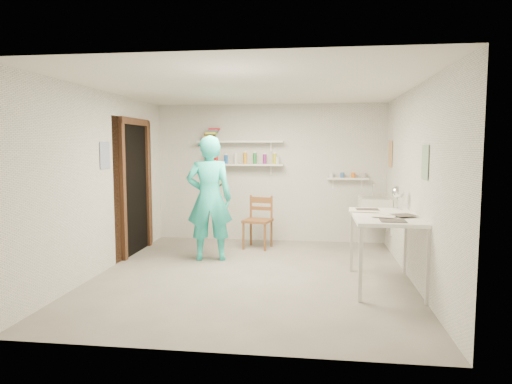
# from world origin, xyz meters

# --- Properties ---
(floor) EXTENTS (4.00, 4.50, 0.02)m
(floor) POSITION_xyz_m (0.00, 0.00, -0.01)
(floor) COLOR slate
(floor) RESTS_ON ground
(ceiling) EXTENTS (4.00, 4.50, 0.02)m
(ceiling) POSITION_xyz_m (0.00, 0.00, 2.41)
(ceiling) COLOR silver
(ceiling) RESTS_ON wall_back
(wall_back) EXTENTS (4.00, 0.02, 2.40)m
(wall_back) POSITION_xyz_m (0.00, 2.26, 1.20)
(wall_back) COLOR silver
(wall_back) RESTS_ON ground
(wall_front) EXTENTS (4.00, 0.02, 2.40)m
(wall_front) POSITION_xyz_m (0.00, -2.26, 1.20)
(wall_front) COLOR silver
(wall_front) RESTS_ON ground
(wall_left) EXTENTS (0.02, 4.50, 2.40)m
(wall_left) POSITION_xyz_m (-2.01, 0.00, 1.20)
(wall_left) COLOR silver
(wall_left) RESTS_ON ground
(wall_right) EXTENTS (0.02, 4.50, 2.40)m
(wall_right) POSITION_xyz_m (2.01, 0.00, 1.20)
(wall_right) COLOR silver
(wall_right) RESTS_ON ground
(doorway_recess) EXTENTS (0.02, 0.90, 2.00)m
(doorway_recess) POSITION_xyz_m (-1.99, 1.05, 1.00)
(doorway_recess) COLOR black
(doorway_recess) RESTS_ON wall_left
(corridor_box) EXTENTS (1.40, 1.50, 2.10)m
(corridor_box) POSITION_xyz_m (-2.70, 1.05, 1.05)
(corridor_box) COLOR brown
(corridor_box) RESTS_ON ground
(door_lintel) EXTENTS (0.06, 1.05, 0.10)m
(door_lintel) POSITION_xyz_m (-1.97, 1.05, 2.05)
(door_lintel) COLOR brown
(door_lintel) RESTS_ON wall_left
(door_jamb_near) EXTENTS (0.06, 0.10, 2.00)m
(door_jamb_near) POSITION_xyz_m (-1.97, 0.55, 1.00)
(door_jamb_near) COLOR brown
(door_jamb_near) RESTS_ON ground
(door_jamb_far) EXTENTS (0.06, 0.10, 2.00)m
(door_jamb_far) POSITION_xyz_m (-1.97, 1.55, 1.00)
(door_jamb_far) COLOR brown
(door_jamb_far) RESTS_ON ground
(shelf_lower) EXTENTS (1.50, 0.22, 0.03)m
(shelf_lower) POSITION_xyz_m (-0.50, 2.13, 1.35)
(shelf_lower) COLOR white
(shelf_lower) RESTS_ON wall_back
(shelf_upper) EXTENTS (1.50, 0.22, 0.03)m
(shelf_upper) POSITION_xyz_m (-0.50, 2.13, 1.75)
(shelf_upper) COLOR white
(shelf_upper) RESTS_ON wall_back
(ledge_shelf) EXTENTS (0.70, 0.14, 0.03)m
(ledge_shelf) POSITION_xyz_m (1.35, 2.17, 1.12)
(ledge_shelf) COLOR white
(ledge_shelf) RESTS_ON wall_back
(poster_left) EXTENTS (0.01, 0.28, 0.36)m
(poster_left) POSITION_xyz_m (-1.99, 0.05, 1.55)
(poster_left) COLOR #334C7F
(poster_left) RESTS_ON wall_left
(poster_right_a) EXTENTS (0.01, 0.34, 0.42)m
(poster_right_a) POSITION_xyz_m (1.99, 1.80, 1.55)
(poster_right_a) COLOR #995933
(poster_right_a) RESTS_ON wall_right
(poster_right_b) EXTENTS (0.01, 0.30, 0.38)m
(poster_right_b) POSITION_xyz_m (1.99, -0.55, 1.50)
(poster_right_b) COLOR #3F724C
(poster_right_b) RESTS_ON wall_right
(belfast_sink) EXTENTS (0.48, 0.60, 0.30)m
(belfast_sink) POSITION_xyz_m (1.75, 1.70, 0.70)
(belfast_sink) COLOR white
(belfast_sink) RESTS_ON wall_right
(man) EXTENTS (0.73, 0.55, 1.83)m
(man) POSITION_xyz_m (-0.73, 0.73, 0.91)
(man) COLOR #29CFC3
(man) RESTS_ON ground
(wall_clock) EXTENTS (0.33, 0.09, 0.33)m
(wall_clock) POSITION_xyz_m (-0.69, 0.95, 1.22)
(wall_clock) COLOR #C6C787
(wall_clock) RESTS_ON man
(wooden_chair) EXTENTS (0.50, 0.49, 0.91)m
(wooden_chair) POSITION_xyz_m (-0.13, 1.59, 0.46)
(wooden_chair) COLOR brown
(wooden_chair) RESTS_ON ground
(work_table) EXTENTS (0.78, 1.29, 0.86)m
(work_table) POSITION_xyz_m (1.64, -0.25, 0.43)
(work_table) COLOR white
(work_table) RESTS_ON ground
(desk_lamp) EXTENTS (0.16, 0.16, 0.16)m
(desk_lamp) POSITION_xyz_m (1.85, 0.27, 1.08)
(desk_lamp) COLOR silver
(desk_lamp) RESTS_ON work_table
(spray_cans) EXTENTS (1.29, 0.06, 0.17)m
(spray_cans) POSITION_xyz_m (-0.50, 2.13, 1.45)
(spray_cans) COLOR black
(spray_cans) RESTS_ON shelf_lower
(book_stack) EXTENTS (0.32, 0.14, 0.22)m
(book_stack) POSITION_xyz_m (-1.03, 2.13, 1.88)
(book_stack) COLOR red
(book_stack) RESTS_ON shelf_upper
(ledge_pots) EXTENTS (0.48, 0.07, 0.09)m
(ledge_pots) POSITION_xyz_m (1.35, 2.17, 1.18)
(ledge_pots) COLOR silver
(ledge_pots) RESTS_ON ledge_shelf
(papers) EXTENTS (0.30, 0.22, 0.03)m
(papers) POSITION_xyz_m (1.64, -0.25, 0.88)
(papers) COLOR silver
(papers) RESTS_ON work_table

